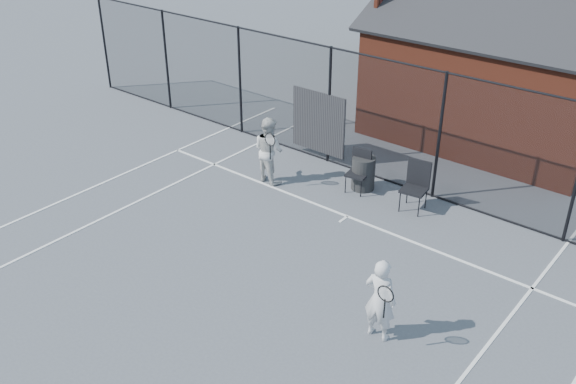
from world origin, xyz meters
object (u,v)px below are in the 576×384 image
Objects in this scene: waste_bin at (363,173)px; chair_left at (414,188)px; player_back at (269,150)px; clubhouse at (493,82)px; chair_right at (358,172)px; player_front at (380,299)px.

chair_left is at bearing -6.27° from waste_bin.
player_back is 1.46× the size of chair_left.
clubhouse is 8.11× the size of waste_bin.
chair_left is (0.45, -4.84, -1.05)m from clubhouse.
waste_bin is (1.99, 1.08, -0.41)m from player_back.
clubhouse is 4.01× the size of player_back.
chair_left is 1.45m from chair_right.
player_front reaches higher than chair_left.
player_back reaches higher than player_front.
chair_left is 1.44m from waste_bin.
chair_left is at bearing 111.96° from player_front.
clubhouse is at bearing 87.10° from chair_left.
chair_right is 0.24m from waste_bin.
chair_right is (-1.45, -0.06, -0.06)m from chair_left.
clubhouse is 9.17m from player_front.
chair_left is 1.39× the size of waste_bin.
waste_bin is at bearing -101.79° from clubhouse.
player_front is at bearing -54.01° from waste_bin.
player_back is 1.62× the size of chair_right.
chair_right is at bearing 174.27° from chair_left.
clubhouse is 4.32× the size of player_front.
waste_bin is (-0.98, -4.68, -1.21)m from clubhouse.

